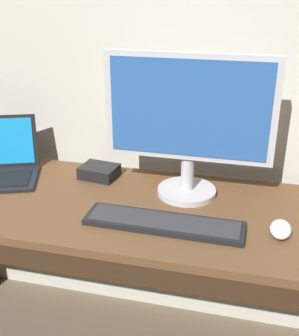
{
  "coord_description": "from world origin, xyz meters",
  "views": [
    {
      "loc": [
        0.37,
        -1.22,
        1.42
      ],
      "look_at": [
        0.07,
        0.0,
        0.86
      ],
      "focal_mm": 45.79,
      "sensor_mm": 36.0,
      "label": 1
    }
  ],
  "objects_px": {
    "external_monitor": "(189,120)",
    "wired_keyboard": "(164,223)",
    "external_drive_box": "(99,172)",
    "computer_mouse": "(281,229)"
  },
  "relations": [
    {
      "from": "external_monitor",
      "to": "computer_mouse",
      "type": "relative_size",
      "value": 5.55
    },
    {
      "from": "external_drive_box",
      "to": "wired_keyboard",
      "type": "bearing_deg",
      "value": -42.44
    },
    {
      "from": "external_monitor",
      "to": "external_drive_box",
      "type": "xyz_separation_m",
      "value": [
        -0.35,
        0.07,
        -0.25
      ]
    },
    {
      "from": "wired_keyboard",
      "to": "external_drive_box",
      "type": "relative_size",
      "value": 3.65
    },
    {
      "from": "external_monitor",
      "to": "computer_mouse",
      "type": "bearing_deg",
      "value": -30.04
    },
    {
      "from": "wired_keyboard",
      "to": "computer_mouse",
      "type": "distance_m",
      "value": 0.35
    },
    {
      "from": "wired_keyboard",
      "to": "computer_mouse",
      "type": "height_order",
      "value": "computer_mouse"
    },
    {
      "from": "external_drive_box",
      "to": "computer_mouse",
      "type": "bearing_deg",
      "value": -20.94
    },
    {
      "from": "wired_keyboard",
      "to": "external_drive_box",
      "type": "bearing_deg",
      "value": 137.56
    },
    {
      "from": "external_monitor",
      "to": "wired_keyboard",
      "type": "height_order",
      "value": "external_monitor"
    }
  ]
}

